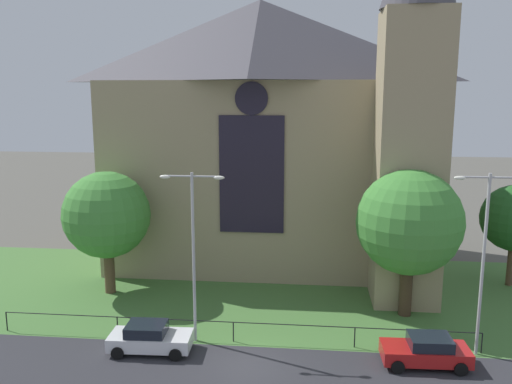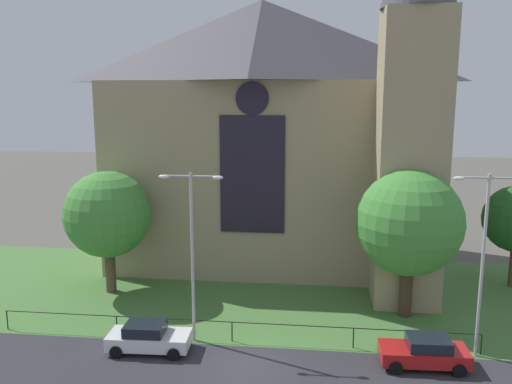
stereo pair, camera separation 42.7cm
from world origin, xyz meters
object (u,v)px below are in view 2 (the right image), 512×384
at_px(streetlamp_near, 192,237).
at_px(parked_car_red, 425,352).
at_px(parked_car_white, 148,337).
at_px(tree_right_near, 409,223).
at_px(streetlamp_far, 484,245).
at_px(tree_left_near, 108,215).
at_px(church_building, 271,131).

height_order(streetlamp_near, parked_car_red, streetlamp_near).
bearing_deg(parked_car_white, tree_right_near, 21.44).
distance_m(streetlamp_far, parked_car_red, 5.99).
bearing_deg(streetlamp_far, tree_left_near, 163.69).
bearing_deg(tree_left_near, streetlamp_far, -16.31).
bearing_deg(streetlamp_far, parked_car_white, -175.06).
relative_size(streetlamp_near, parked_car_red, 2.16).
bearing_deg(streetlamp_far, streetlamp_near, -180.00).
height_order(tree_left_near, streetlamp_near, streetlamp_near).
bearing_deg(church_building, parked_car_white, -107.13).
xyz_separation_m(streetlamp_far, parked_car_white, (-16.68, -1.44, -5.11)).
relative_size(church_building, streetlamp_far, 2.78).
height_order(tree_right_near, streetlamp_far, streetlamp_far).
bearing_deg(parked_car_white, church_building, 70.64).
relative_size(tree_left_near, parked_car_red, 1.92).
height_order(church_building, streetlamp_near, church_building).
xyz_separation_m(tree_left_near, parked_car_red, (19.01, -7.79, -4.56)).
height_order(streetlamp_near, streetlamp_far, streetlamp_far).
distance_m(church_building, parked_car_white, 19.17).
bearing_deg(tree_right_near, parked_car_white, -156.32).
distance_m(church_building, parked_car_red, 20.57).
distance_m(tree_right_near, streetlamp_far, 5.43).
bearing_deg(streetlamp_far, parked_car_red, -153.31).
relative_size(church_building, streetlamp_near, 2.83).
relative_size(streetlamp_far, parked_car_red, 2.20).
xyz_separation_m(church_building, tree_left_near, (-10.02, -8.07, -4.97)).
bearing_deg(parked_car_red, streetlamp_far, -155.35).
xyz_separation_m(tree_left_near, parked_car_white, (5.12, -7.82, -4.56)).
height_order(church_building, parked_car_red, church_building).
xyz_separation_m(tree_left_near, streetlamp_near, (7.19, -6.38, 0.46)).
bearing_deg(church_building, streetlamp_near, -101.07).
bearing_deg(parked_car_white, streetlamp_far, 2.70).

